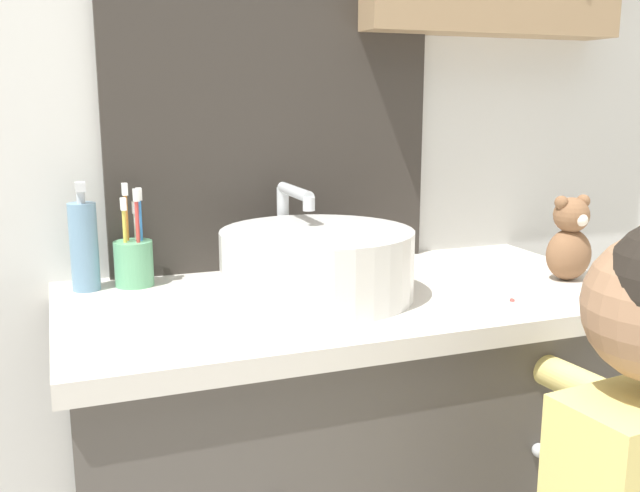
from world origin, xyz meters
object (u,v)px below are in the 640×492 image
Objects in this scene: toothbrush_holder at (134,259)px; soap_dispenser at (84,245)px; sink_basin at (317,262)px; teddy_bear at (570,240)px.

toothbrush_holder is 0.96× the size of soap_dispenser.
sink_basin is 0.49m from teddy_bear.
teddy_bear is (0.49, -0.06, 0.02)m from sink_basin.
toothbrush_holder is (-0.29, 0.19, -0.01)m from sink_basin.
toothbrush_holder is at bearing 0.56° from soap_dispenser.
toothbrush_holder is 1.16× the size of teddy_bear.
soap_dispenser is 1.21× the size of teddy_bear.
toothbrush_holder is at bearing 162.38° from teddy_bear.
toothbrush_holder reaches higher than teddy_bear.
soap_dispenser is (-0.09, -0.00, 0.03)m from toothbrush_holder.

